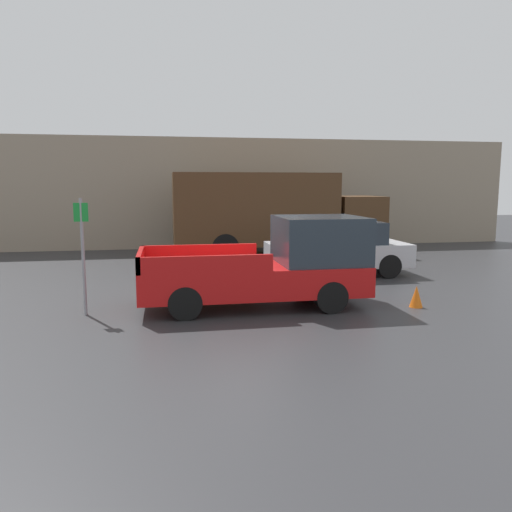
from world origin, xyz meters
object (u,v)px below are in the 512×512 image
pickup_truck (274,265)px  parking_sign (83,250)px  delivery_truck (271,211)px  traffic_cone (416,296)px  car (339,248)px  newspaper_box (252,237)px

pickup_truck → parking_sign: 4.28m
delivery_truck → traffic_cone: size_ratio=16.53×
parking_sign → traffic_cone: bearing=-5.0°
parking_sign → delivery_truck: bearing=54.9°
car → traffic_cone: 4.42m
pickup_truck → newspaper_box: bearing=82.8°
car → traffic_cone: car is taller
delivery_truck → parking_sign: bearing=-125.1°
pickup_truck → traffic_cone: size_ratio=10.24×
pickup_truck → newspaper_box: size_ratio=5.42×
delivery_truck → traffic_cone: (1.54, -9.08, -1.53)m
newspaper_box → traffic_cone: size_ratio=1.89×
delivery_truck → newspaper_box: (-0.29, 2.60, -1.30)m
car → traffic_cone: size_ratio=8.62×
car → parking_sign: bearing=-152.4°
parking_sign → traffic_cone: (7.46, -0.65, -1.18)m
car → parking_sign: parking_sign is taller
pickup_truck → car: bearing=51.5°
parking_sign → car: bearing=27.6°
delivery_truck → newspaper_box: delivery_truck is taller
pickup_truck → parking_sign: (-4.25, -0.12, 0.47)m
newspaper_box → traffic_cone: (1.83, -11.68, -0.23)m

